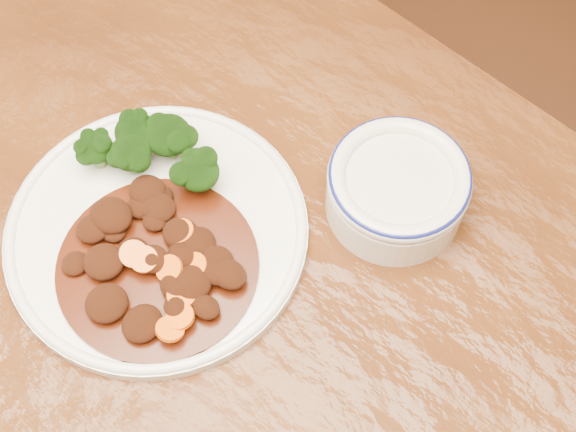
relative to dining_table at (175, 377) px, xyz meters
The scene contains 5 objects.
dining_table is the anchor object (origin of this frame).
dinner_plate 0.15m from the dining_table, 133.98° to the left, with size 0.29×0.29×0.02m.
broccoli_florets 0.22m from the dining_table, 133.26° to the left, with size 0.14×0.09×0.05m.
mince_stew 0.13m from the dining_table, 134.95° to the left, with size 0.19×0.19×0.03m.
dip_bowl 0.28m from the dining_table, 71.53° to the left, with size 0.14×0.14×0.06m.
Camera 1 is at (0.23, -0.12, 1.43)m, focal length 50.00 mm.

